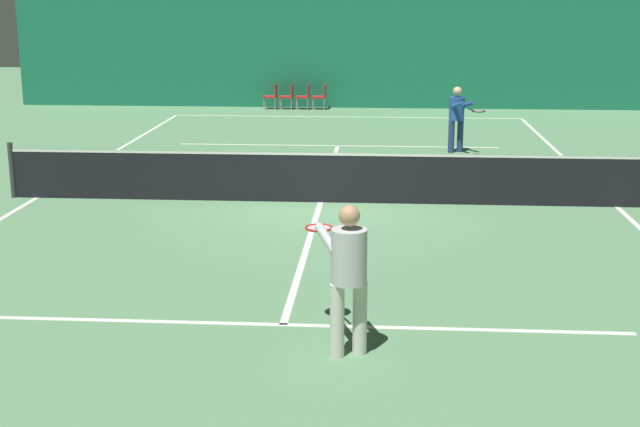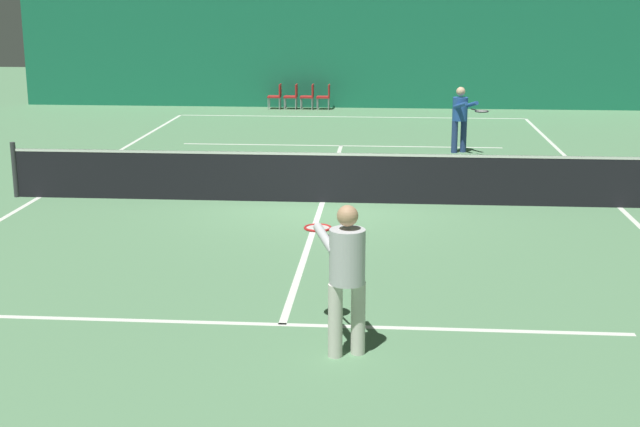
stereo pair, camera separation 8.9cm
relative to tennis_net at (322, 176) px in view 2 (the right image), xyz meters
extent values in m
plane|color=#56845B|center=(0.00, 0.00, -0.51)|extent=(60.00, 60.00, 0.00)
cube|color=#196B4C|center=(0.00, 14.27, 1.91)|extent=(23.00, 0.12, 4.84)
cube|color=silver|center=(0.00, 11.90, -0.51)|extent=(11.00, 0.10, 0.00)
cube|color=silver|center=(0.00, 6.40, -0.51)|extent=(8.25, 0.10, 0.00)
cube|color=silver|center=(0.00, -6.40, -0.51)|extent=(8.25, 0.10, 0.00)
cube|color=silver|center=(-5.50, 0.00, -0.51)|extent=(0.10, 23.80, 0.00)
cube|color=silver|center=(5.50, 0.00, -0.51)|extent=(0.10, 23.80, 0.00)
cube|color=silver|center=(0.00, 0.00, -0.51)|extent=(0.10, 12.80, 0.00)
cube|color=black|center=(0.00, 0.00, -0.04)|extent=(11.90, 0.02, 0.95)
cube|color=white|center=(0.00, 0.00, 0.41)|extent=(11.90, 0.02, 0.05)
cylinder|color=#333338|center=(-5.95, 0.00, 0.02)|extent=(0.10, 0.10, 1.07)
cylinder|color=beige|center=(0.69, -7.30, -0.10)|extent=(0.21, 0.21, 0.82)
cylinder|color=beige|center=(0.93, -7.20, -0.10)|extent=(0.21, 0.21, 0.82)
cylinder|color=#B7B7BC|center=(0.81, -7.25, 0.61)|extent=(0.51, 0.51, 0.60)
sphere|color=tan|center=(0.81, -7.25, 1.06)|extent=(0.23, 0.23, 0.23)
cylinder|color=#B7B7BC|center=(0.56, -7.06, 0.75)|extent=(0.31, 0.56, 0.24)
cylinder|color=#B7B7BC|center=(0.85, -6.94, 0.75)|extent=(0.31, 0.56, 0.24)
cylinder|color=black|center=(0.54, -6.61, 0.68)|extent=(0.14, 0.29, 0.03)
torus|color=red|center=(0.42, -6.33, 0.68)|extent=(0.43, 0.43, 0.03)
cylinder|color=silver|center=(0.42, -6.33, 0.68)|extent=(0.36, 0.36, 0.00)
cylinder|color=navy|center=(3.07, 5.71, -0.12)|extent=(0.20, 0.20, 0.79)
cylinder|color=navy|center=(2.84, 5.60, -0.12)|extent=(0.20, 0.20, 0.79)
cylinder|color=#234C99|center=(2.96, 5.66, 0.57)|extent=(0.50, 0.50, 0.57)
sphere|color=#DBAD89|center=(2.96, 5.66, 1.00)|extent=(0.22, 0.22, 0.22)
cylinder|color=#234C99|center=(3.21, 5.49, 0.70)|extent=(0.33, 0.53, 0.23)
cylinder|color=#234C99|center=(2.94, 5.36, 0.70)|extent=(0.33, 0.53, 0.23)
cylinder|color=black|center=(3.26, 5.05, 0.63)|extent=(0.16, 0.29, 0.03)
torus|color=black|center=(3.40, 4.78, 0.63)|extent=(0.44, 0.44, 0.03)
cylinder|color=silver|center=(3.40, 4.78, 0.63)|extent=(0.37, 0.37, 0.00)
cylinder|color=#99999E|center=(-2.86, 13.91, -0.32)|extent=(0.03, 0.03, 0.39)
cylinder|color=#99999E|center=(-2.86, 13.53, -0.32)|extent=(0.03, 0.03, 0.39)
cylinder|color=#99999E|center=(-2.48, 13.91, -0.32)|extent=(0.03, 0.03, 0.39)
cylinder|color=#99999E|center=(-2.48, 13.53, -0.32)|extent=(0.03, 0.03, 0.39)
cube|color=#A51E1E|center=(-2.67, 13.72, -0.10)|extent=(0.44, 0.44, 0.05)
cube|color=#A51E1E|center=(-2.47, 13.72, 0.13)|extent=(0.04, 0.44, 0.40)
cylinder|color=#99999E|center=(-2.31, 13.91, -0.32)|extent=(0.03, 0.03, 0.39)
cylinder|color=#99999E|center=(-2.31, 13.53, -0.32)|extent=(0.03, 0.03, 0.39)
cylinder|color=#99999E|center=(-1.93, 13.91, -0.32)|extent=(0.03, 0.03, 0.39)
cylinder|color=#99999E|center=(-1.93, 13.53, -0.32)|extent=(0.03, 0.03, 0.39)
cube|color=#A51E1E|center=(-2.12, 13.72, -0.10)|extent=(0.44, 0.44, 0.05)
cube|color=#A51E1E|center=(-1.92, 13.72, 0.13)|extent=(0.04, 0.44, 0.40)
cylinder|color=#99999E|center=(-1.76, 13.91, -0.32)|extent=(0.03, 0.03, 0.39)
cylinder|color=#99999E|center=(-1.76, 13.53, -0.32)|extent=(0.03, 0.03, 0.39)
cylinder|color=#99999E|center=(-1.38, 13.91, -0.32)|extent=(0.03, 0.03, 0.39)
cylinder|color=#99999E|center=(-1.38, 13.53, -0.32)|extent=(0.03, 0.03, 0.39)
cube|color=#A51E1E|center=(-1.57, 13.72, -0.10)|extent=(0.44, 0.44, 0.05)
cube|color=#A51E1E|center=(-1.37, 13.72, 0.13)|extent=(0.04, 0.44, 0.40)
cylinder|color=#99999E|center=(-1.20, 13.91, -0.32)|extent=(0.03, 0.03, 0.39)
cylinder|color=#99999E|center=(-1.20, 13.53, -0.32)|extent=(0.03, 0.03, 0.39)
cylinder|color=#99999E|center=(-0.82, 13.91, -0.32)|extent=(0.03, 0.03, 0.39)
cylinder|color=#99999E|center=(-0.82, 13.53, -0.32)|extent=(0.03, 0.03, 0.39)
cube|color=#A51E1E|center=(-1.01, 13.72, -0.10)|extent=(0.44, 0.44, 0.05)
cube|color=#A51E1E|center=(-0.81, 13.72, 0.13)|extent=(0.04, 0.44, 0.40)
camera|label=1|loc=(1.14, -16.33, 3.34)|focal=50.00mm
camera|label=2|loc=(1.23, -16.32, 3.34)|focal=50.00mm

